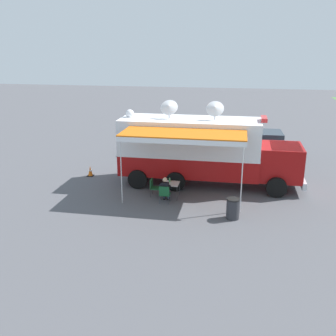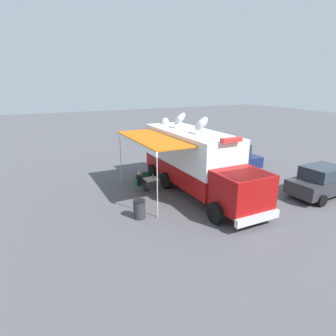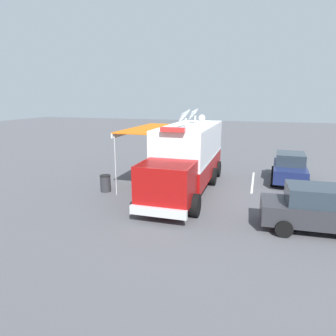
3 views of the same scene
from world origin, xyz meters
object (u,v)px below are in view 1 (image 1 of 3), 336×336
Objects in this scene: folding_chair_at_table at (165,193)px; seated_responder at (165,189)px; traffic_cone at (90,171)px; command_truck at (204,149)px; water_bottle at (170,180)px; trash_bin at (233,209)px; folding_table at (171,184)px; car_behind_truck at (163,142)px; folding_chair_beside_table at (154,186)px; car_far_corner at (269,145)px.

seated_responder reaches higher than folding_chair_at_table.
command_truck is at bearing 87.89° from traffic_cone.
water_bottle is 0.26× the size of folding_chair_at_table.
folding_chair_at_table is 3.39m from trash_bin.
car_behind_truck is at bearing -166.28° from folding_table.
water_bottle is 0.84m from folding_chair_beside_table.
folding_chair_at_table and folding_chair_beside_table have the same top height.
traffic_cone is (-2.42, -5.07, -0.39)m from folding_table.
car_far_corner reaches higher than folding_chair_at_table.
car_far_corner reaches higher than trash_bin.
car_far_corner is (-6.00, 3.73, -1.07)m from command_truck.
trash_bin is 10.86m from car_behind_truck.
car_behind_truck and car_far_corner have the same top height.
water_bottle reaches higher than folding_table.
trash_bin is at bearing 57.56° from folding_table.
folding_chair_beside_table is at bearing -116.81° from trash_bin.
folding_chair_at_table is at bearing 56.83° from traffic_cone.
folding_chair_at_table is 1.50× the size of traffic_cone.
folding_table is 3.61m from trash_bin.
car_behind_truck reaches higher than folding_chair_at_table.
traffic_cone is at bearing -119.46° from folding_chair_beside_table.
command_truck is 7.60× the size of seated_responder.
folding_chair_beside_table is 4.36m from trash_bin.
folding_chair_beside_table is 4.85m from traffic_cone.
trash_bin is at bearing 63.19° from folding_chair_beside_table.
folding_chair_at_table is (0.95, -0.07, -0.32)m from water_bottle.
traffic_cone is (-0.24, -6.43, -1.67)m from command_truck.
folding_chair_beside_table is at bearing -92.23° from folding_table.
command_truck is 6.65m from traffic_cone.
folding_chair_at_table is 1.09m from folding_chair_beside_table.
folding_chair_at_table is (2.98, -1.51, -1.43)m from command_truck.
folding_chair_at_table is at bearing -26.88° from command_truck.
car_behind_truck is at bearing -86.36° from car_far_corner.
command_truck is 4.69m from trash_bin.
car_far_corner reaches higher than folding_chair_beside_table.
folding_chair_at_table reaches higher than traffic_cone.
folding_table is 9.64m from car_far_corner.
water_bottle is at bearing -32.74° from car_far_corner.
trash_bin is (4.11, 1.68, -1.49)m from command_truck.
trash_bin reaches higher than traffic_cone.
water_bottle reaches higher than trash_bin.
car_far_corner is (-8.79, 5.24, 0.23)m from seated_responder.
seated_responder is at bearing 47.42° from folding_chair_beside_table.
water_bottle reaches higher than folding_chair_at_table.
water_bottle is at bearing 65.57° from traffic_cone.
car_far_corner is at bearing 119.59° from traffic_cone.
folding_chair_beside_table is 1.50× the size of traffic_cone.
car_behind_truck is at bearing -166.58° from water_bottle.
command_truck is at bearing 144.64° from water_bottle.
trash_bin is 0.21× the size of car_far_corner.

